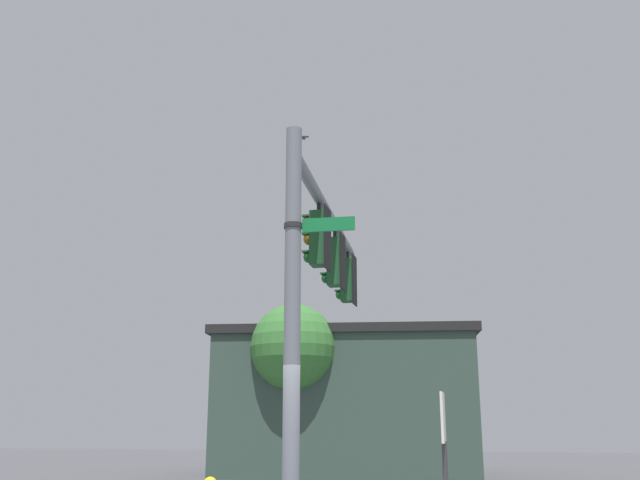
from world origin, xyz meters
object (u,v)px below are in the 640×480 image
bird_flying (302,137)px  traffic_light_mid_outer (347,280)px  street_name_sign (309,225)px  traffic_light_mid_inner (334,262)px  traffic_light_nearest_pole (318,239)px  historical_marker (444,441)px

bird_flying → traffic_light_mid_outer: bearing=-18.1°
traffic_light_mid_outer → street_name_sign: (-6.29, -0.58, -0.40)m
traffic_light_mid_inner → traffic_light_nearest_pole: bearing=-177.2°
traffic_light_mid_outer → historical_marker: size_ratio=0.62×
traffic_light_nearest_pole → street_name_sign: (-2.29, -0.39, -0.40)m
traffic_light_mid_outer → bird_flying: bird_flying is taller
street_name_sign → bird_flying: 5.63m
bird_flying → historical_marker: bird_flying is taller
traffic_light_mid_outer → street_name_sign: traffic_light_mid_outer is taller
traffic_light_nearest_pole → historical_marker: bearing=-119.8°
traffic_light_mid_outer → historical_marker: traffic_light_mid_outer is taller
street_name_sign → bird_flying: bearing=15.7°
traffic_light_nearest_pole → traffic_light_mid_outer: bearing=2.8°
traffic_light_nearest_pole → traffic_light_mid_outer: (4.00, 0.19, 0.00)m
traffic_light_mid_outer → historical_marker: 6.90m
traffic_light_mid_outer → bird_flying: (-1.96, 0.64, 2.99)m
traffic_light_mid_outer → street_name_sign: size_ratio=1.17×
traffic_light_nearest_pole → street_name_sign: size_ratio=1.17×
traffic_light_mid_outer → street_name_sign: 6.32m
traffic_light_nearest_pole → historical_marker: size_ratio=0.62×
traffic_light_mid_outer → historical_marker: (-5.30, -2.47, -3.66)m
traffic_light_nearest_pole → street_name_sign: traffic_light_nearest_pole is taller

